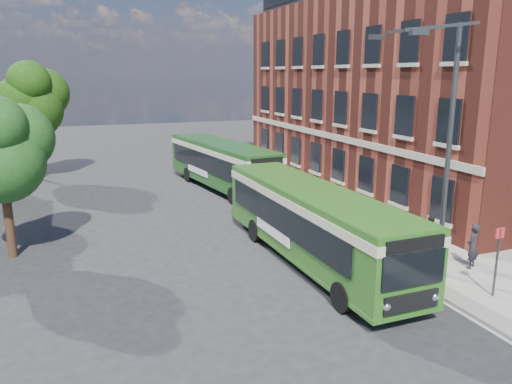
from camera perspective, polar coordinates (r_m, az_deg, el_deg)
name	(u,v)px	position (r m, az deg, el deg)	size (l,w,h in m)	color
ground	(287,277)	(18.83, 3.59, -9.67)	(120.00, 120.00, 0.00)	#242527
pavement	(342,206)	(28.63, 9.80, -1.54)	(6.00, 48.00, 0.15)	gray
kerb_line	(293,212)	(27.26, 4.25, -2.29)	(0.12, 48.00, 0.01)	beige
brick_office	(408,79)	(34.93, 17.03, 12.20)	(12.10, 26.00, 14.20)	maroon
street_lamp	(440,150)	(18.46, 20.33, 4.54)	(2.96, 2.38, 9.00)	#35383A
bus_stop_sign	(497,258)	(18.22, 25.84, -6.77)	(0.35, 0.08, 2.52)	#35383A
bus_front	(313,218)	(19.75, 6.52, -2.96)	(2.85, 12.22, 3.02)	#2C621C
bus_rear	(222,161)	(32.48, -3.95, 3.58)	(4.21, 12.04, 3.02)	#1D4D19
pedestrian_a	(472,246)	(20.63, 23.50, -5.69)	(0.63, 0.42, 1.73)	black
pedestrian_b	(429,234)	(21.71, 19.14, -4.61)	(0.76, 0.59, 1.57)	black
tree_left	(2,149)	(22.00, -27.06, 4.40)	(3.92, 3.72, 6.61)	#331E12
tree_right	(32,100)	(38.23, -24.20, 9.58)	(4.87, 4.63, 8.22)	#331E12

